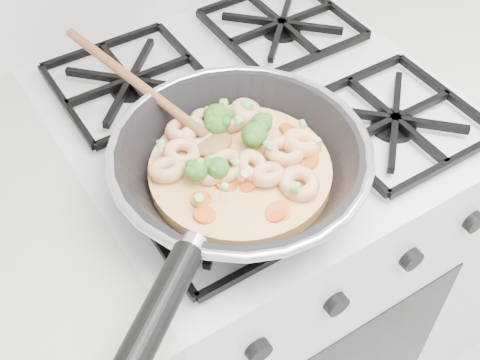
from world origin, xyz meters
TOP-DOWN VIEW (x-y plane):
  - stove at (0.00, 1.70)m, footprint 0.60×0.60m
  - skillet at (-0.13, 1.56)m, footprint 0.47×0.57m

SIDE VIEW (x-z plane):
  - stove at x=0.00m, z-range 0.00..0.92m
  - skillet at x=-0.13m, z-range 0.92..1.01m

